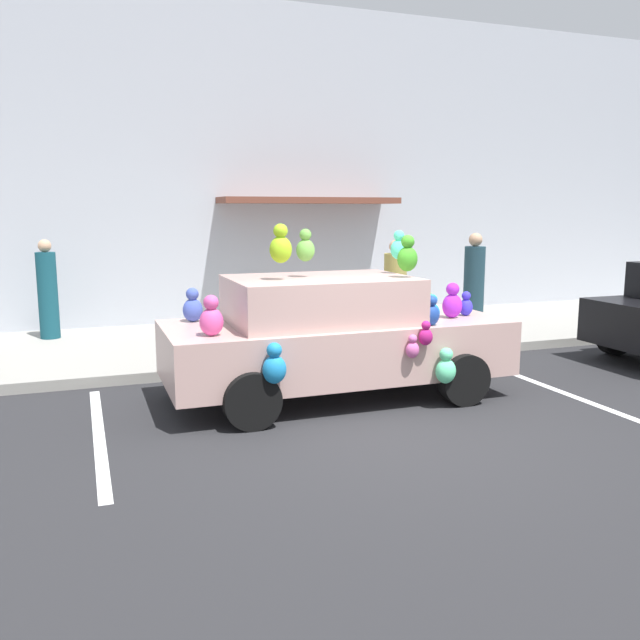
{
  "coord_description": "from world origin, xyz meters",
  "views": [
    {
      "loc": [
        -3.04,
        -6.12,
        2.36
      ],
      "look_at": [
        -0.04,
        2.11,
        0.9
      ],
      "focal_mm": 37.08,
      "sensor_mm": 36.0,
      "label": 1
    }
  ],
  "objects_px": {
    "plush_covered_car": "(332,335)",
    "pedestrian_near_shopfront": "(48,293)",
    "teddy_bear_on_sidewalk": "(339,324)",
    "pedestrian_walking_past": "(474,287)",
    "pedestrian_by_lamp": "(395,298)"
  },
  "relations": [
    {
      "from": "plush_covered_car",
      "to": "pedestrian_by_lamp",
      "type": "distance_m",
      "value": 2.67
    },
    {
      "from": "plush_covered_car",
      "to": "teddy_bear_on_sidewalk",
      "type": "bearing_deg",
      "value": 66.45
    },
    {
      "from": "pedestrian_by_lamp",
      "to": "pedestrian_near_shopfront",
      "type": "bearing_deg",
      "value": 153.01
    },
    {
      "from": "teddy_bear_on_sidewalk",
      "to": "pedestrian_near_shopfront",
      "type": "relative_size",
      "value": 0.47
    },
    {
      "from": "plush_covered_car",
      "to": "teddy_bear_on_sidewalk",
      "type": "xyz_separation_m",
      "value": [
        0.99,
        2.28,
        -0.28
      ]
    },
    {
      "from": "pedestrian_walking_past",
      "to": "pedestrian_by_lamp",
      "type": "xyz_separation_m",
      "value": [
        -1.89,
        -0.63,
        -0.04
      ]
    },
    {
      "from": "plush_covered_car",
      "to": "pedestrian_walking_past",
      "type": "height_order",
      "value": "plush_covered_car"
    },
    {
      "from": "teddy_bear_on_sidewalk",
      "to": "pedestrian_walking_past",
      "type": "distance_m",
      "value": 2.79
    },
    {
      "from": "plush_covered_car",
      "to": "pedestrian_by_lamp",
      "type": "bearing_deg",
      "value": 46.52
    },
    {
      "from": "plush_covered_car",
      "to": "pedestrian_near_shopfront",
      "type": "xyz_separation_m",
      "value": [
        -3.49,
        4.65,
        0.14
      ]
    },
    {
      "from": "pedestrian_near_shopfront",
      "to": "pedestrian_walking_past",
      "type": "distance_m",
      "value": 7.51
    },
    {
      "from": "pedestrian_walking_past",
      "to": "pedestrian_by_lamp",
      "type": "relative_size",
      "value": 1.04
    },
    {
      "from": "pedestrian_near_shopfront",
      "to": "plush_covered_car",
      "type": "bearing_deg",
      "value": -53.13
    },
    {
      "from": "plush_covered_car",
      "to": "pedestrian_by_lamp",
      "type": "relative_size",
      "value": 2.46
    },
    {
      "from": "plush_covered_car",
      "to": "teddy_bear_on_sidewalk",
      "type": "relative_size",
      "value": 5.28
    }
  ]
}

